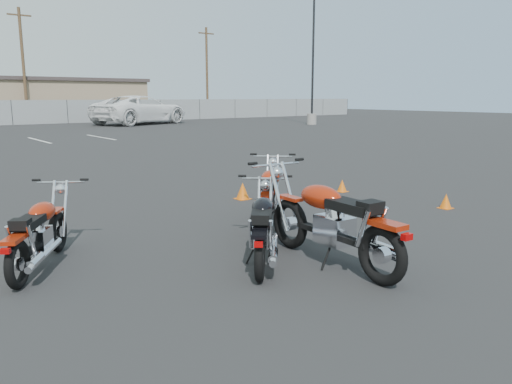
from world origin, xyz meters
TOP-DOWN VIEW (x-y plane):
  - ground at (0.00, 0.00)m, footprint 120.00×120.00m
  - motorcycle_front_red at (-2.82, 0.96)m, footprint 1.41×1.81m
  - motorcycle_second_black at (-0.54, -0.51)m, footprint 1.58×1.74m
  - motorcycle_third_red at (0.77, 0.97)m, footprint 1.74×1.85m
  - motorcycle_rear_red at (0.09, -1.10)m, footprint 0.94×2.44m
  - training_cone_near at (3.80, 2.17)m, footprint 0.22×0.22m
  - training_cone_far at (4.10, -0.17)m, footprint 0.23×0.23m
  - training_cone_extra at (1.58, 2.85)m, footprint 0.28×0.28m
  - light_pole_east at (21.89, 22.04)m, footprint 0.80×0.70m
  - tan_building_east at (10.00, 44.00)m, footprint 14.40×9.40m
  - utility_pole_c at (6.00, 39.00)m, footprint 1.80×0.24m
  - utility_pole_d at (24.00, 40.00)m, footprint 1.80×0.24m
  - white_van at (11.98, 30.28)m, footprint 6.39×9.56m

SIDE VIEW (x-z plane):
  - ground at x=0.00m, z-range 0.00..0.00m
  - training_cone_near at x=3.80m, z-range 0.00..0.27m
  - training_cone_far at x=4.10m, z-range 0.00..0.27m
  - training_cone_extra at x=1.58m, z-range 0.00..0.34m
  - motorcycle_front_red at x=-2.82m, z-range -0.04..0.91m
  - motorcycle_second_black at x=-0.54m, z-range -0.04..0.93m
  - motorcycle_third_red at x=0.77m, z-range -0.05..1.00m
  - motorcycle_rear_red at x=0.09m, z-range -0.05..1.14m
  - white_van at x=11.98m, z-range 0.00..3.37m
  - tan_building_east at x=10.00m, z-range 0.01..3.71m
  - light_pole_east at x=21.89m, z-range -2.69..9.03m
  - utility_pole_c at x=6.00m, z-range 0.19..9.19m
  - utility_pole_d at x=24.00m, z-range 0.19..9.19m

